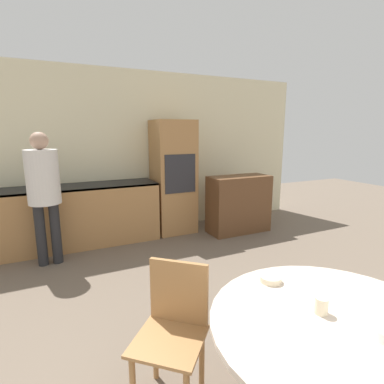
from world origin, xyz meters
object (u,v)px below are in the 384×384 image
dining_table (334,364)px  chair_far_left (174,324)px  sideboard (239,204)px  bowl_centre (271,279)px  oven_unit (173,177)px  cup (321,306)px  person_standing (44,185)px

dining_table → chair_far_left: chair_far_left is taller
sideboard → bowl_centre: sideboard is taller
oven_unit → dining_table: bearing=-99.5°
chair_far_left → oven_unit: bearing=110.1°
chair_far_left → cup: bearing=-2.1°
person_standing → bowl_centre: bearing=-64.5°
sideboard → cup: sideboard is taller
sideboard → dining_table: bearing=-116.5°
dining_table → bowl_centre: 0.53m
sideboard → bowl_centre: size_ratio=7.79×
chair_far_left → person_standing: size_ratio=0.52×
sideboard → person_standing: size_ratio=0.62×
chair_far_left → bowl_centre: chair_far_left is taller
dining_table → person_standing: size_ratio=0.76×
cup → chair_far_left: bearing=135.7°
chair_far_left → bowl_centre: 0.66m
sideboard → person_standing: bearing=-179.2°
sideboard → dining_table: size_ratio=0.81×
sideboard → bowl_centre: bearing=-120.8°
dining_table → person_standing: (-1.29, 3.11, 0.51)m
sideboard → chair_far_left: 3.30m
chair_far_left → dining_table: bearing=-5.5°
person_standing → cup: bearing=-67.1°
bowl_centre → oven_unit: bearing=78.6°
dining_table → person_standing: 3.40m
sideboard → person_standing: (-2.86, -0.04, 0.54)m
oven_unit → bowl_centre: bearing=-101.4°
sideboard → cup: 3.46m
sideboard → cup: (-1.58, -3.06, 0.31)m
oven_unit → dining_table: (-0.61, -3.65, -0.41)m
cup → bowl_centre: 0.37m
dining_table → chair_far_left: (-0.60, 0.66, -0.02)m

